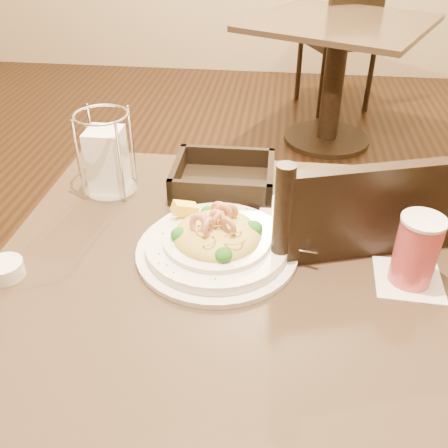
# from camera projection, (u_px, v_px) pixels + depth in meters

# --- Properties ---
(main_table) EXTENTS (0.90, 0.90, 0.72)m
(main_table) POSITION_uv_depth(u_px,v_px,m) (223.00, 343.00, 1.10)
(main_table) COLOR black
(main_table) RESTS_ON ground
(background_table) EXTENTS (1.19, 1.19, 0.72)m
(background_table) POSITION_uv_depth(u_px,v_px,m) (336.00, 62.00, 2.83)
(background_table) COLOR black
(background_table) RESTS_ON ground
(dining_chair_near) EXTENTS (0.53, 0.53, 0.93)m
(dining_chair_near) POSITION_uv_depth(u_px,v_px,m) (329.00, 291.00, 1.23)
(dining_chair_near) COLOR black
(dining_chair_near) RESTS_ON ground
(dining_chair_far) EXTENTS (0.56, 0.56, 0.93)m
(dining_chair_far) POSITION_uv_depth(u_px,v_px,m) (342.00, 35.00, 3.29)
(dining_chair_far) COLOR black
(dining_chair_far) RESTS_ON ground
(pasta_bowl) EXTENTS (0.36, 0.32, 0.10)m
(pasta_bowl) POSITION_uv_depth(u_px,v_px,m) (217.00, 241.00, 0.98)
(pasta_bowl) COLOR white
(pasta_bowl) RESTS_ON main_table
(drink_glass) EXTENTS (0.13, 0.13, 0.14)m
(drink_glass) POSITION_uv_depth(u_px,v_px,m) (416.00, 251.00, 0.89)
(drink_glass) COLOR white
(drink_glass) RESTS_ON main_table
(bread_basket) EXTENTS (0.24, 0.20, 0.07)m
(bread_basket) POSITION_uv_depth(u_px,v_px,m) (223.00, 180.00, 1.20)
(bread_basket) COLOR black
(bread_basket) RESTS_ON main_table
(napkin_caddy) EXTENTS (0.12, 0.12, 0.20)m
(napkin_caddy) POSITION_uv_depth(u_px,v_px,m) (107.00, 159.00, 1.15)
(napkin_caddy) COLOR silver
(napkin_caddy) RESTS_ON main_table
(side_plate) EXTENTS (0.20, 0.20, 0.01)m
(side_plate) POSITION_uv_depth(u_px,v_px,m) (301.00, 214.00, 1.10)
(side_plate) COLOR white
(side_plate) RESTS_ON main_table
(butter_ramekin) EXTENTS (0.08, 0.08, 0.03)m
(butter_ramekin) POSITION_uv_depth(u_px,v_px,m) (5.00, 269.00, 0.93)
(butter_ramekin) COLOR white
(butter_ramekin) RESTS_ON main_table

